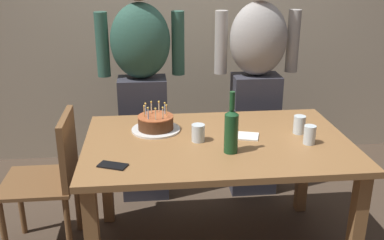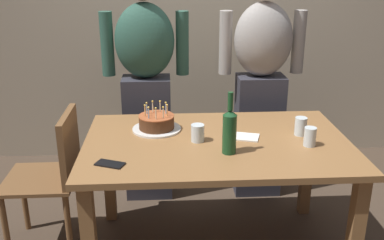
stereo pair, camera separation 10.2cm
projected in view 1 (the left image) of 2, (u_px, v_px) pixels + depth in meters
name	position (u px, v px, depth m)	size (l,w,h in m)	color
back_wall	(190.00, 10.00, 3.77)	(5.20, 0.10, 2.60)	tan
dining_table	(217.00, 156.00, 2.55)	(1.50, 0.96, 0.74)	olive
birthday_cake	(156.00, 124.00, 2.64)	(0.29, 0.29, 0.17)	white
water_glass_near	(310.00, 135.00, 2.45)	(0.07, 0.07, 0.11)	silver
water_glass_far	(299.00, 125.00, 2.60)	(0.07, 0.07, 0.11)	silver
water_glass_side	(198.00, 133.00, 2.48)	(0.07, 0.07, 0.10)	silver
wine_bottle	(231.00, 130.00, 2.32)	(0.07, 0.07, 0.34)	#194723
cell_phone	(113.00, 165.00, 2.20)	(0.14, 0.07, 0.01)	black
napkin_stack	(245.00, 136.00, 2.56)	(0.16, 0.12, 0.01)	white
person_man_bearded	(142.00, 84.00, 3.13)	(0.61, 0.27, 1.66)	#33333D
person_woman_cardigan	(256.00, 81.00, 3.21)	(0.61, 0.27, 1.66)	#33333D
dining_chair	(53.00, 173.00, 2.62)	(0.42, 0.42, 0.87)	brown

